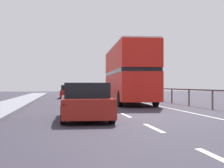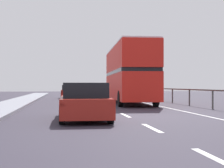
{
  "view_description": "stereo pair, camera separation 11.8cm",
  "coord_description": "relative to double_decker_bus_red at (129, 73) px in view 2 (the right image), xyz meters",
  "views": [
    {
      "loc": [
        -2.84,
        -14.01,
        1.33
      ],
      "look_at": [
        0.01,
        4.76,
        1.41
      ],
      "focal_mm": 53.73,
      "sensor_mm": 36.0,
      "label": 1
    },
    {
      "loc": [
        -2.72,
        -14.02,
        1.33
      ],
      "look_at": [
        0.01,
        4.76,
        1.41
      ],
      "focal_mm": 53.73,
      "sensor_mm": 36.0,
      "label": 2
    }
  ],
  "objects": [
    {
      "name": "sedan_car_ahead",
      "position": [
        -4.17,
        10.02,
        -1.59
      ],
      "size": [
        1.82,
        4.03,
        1.36
      ],
      "rotation": [
        0.0,
        0.0,
        -0.01
      ],
      "color": "maroon",
      "rests_on": "ground"
    },
    {
      "name": "lane_paint_markings",
      "position": [
        -0.03,
        -2.13,
        -2.25
      ],
      "size": [
        3.51,
        46.0,
        0.01
      ],
      "color": "silver",
      "rests_on": "ground"
    },
    {
      "name": "hatchback_car_near",
      "position": [
        -4.02,
        -11.5,
        -1.57
      ],
      "size": [
        1.91,
        4.59,
        1.42
      ],
      "rotation": [
        0.0,
        0.0,
        -0.01
      ],
      "color": "maroon",
      "rests_on": "ground"
    },
    {
      "name": "ground_plane",
      "position": [
        -2.1,
        -10.5,
        -2.3
      ],
      "size": [
        73.05,
        120.0,
        0.1
      ],
      "primitive_type": "cube",
      "color": "#2F2B37"
    },
    {
      "name": "double_decker_bus_red",
      "position": [
        0.0,
        0.0,
        0.0
      ],
      "size": [
        3.0,
        11.54,
        4.19
      ],
      "rotation": [
        0.0,
        0.0,
        -0.05
      ],
      "color": "red",
      "rests_on": "ground"
    },
    {
      "name": "bridge_side_railing",
      "position": [
        3.48,
        -1.5,
        -1.37
      ],
      "size": [
        0.1,
        42.0,
        1.09
      ],
      "color": "#4C4D49",
      "rests_on": "ground"
    }
  ]
}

